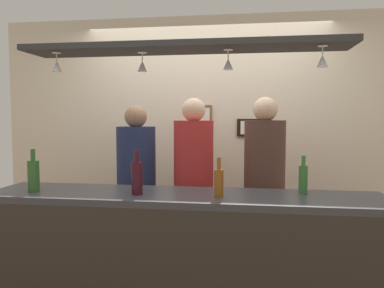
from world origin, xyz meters
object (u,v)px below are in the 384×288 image
Objects in this scene: bottle_wine_dark_red at (137,177)px; picture_frame_lower_pair at (252,128)px; bottle_champagne_green at (34,175)px; person_left_navy_shirt at (136,181)px; bottle_beer_amber_tall at (219,182)px; bottle_beer_green_import at (303,178)px; picture_frame_crest at (203,118)px; person_middle_red_shirt at (194,177)px; person_right_brown_shirt at (264,179)px.

picture_frame_lower_pair is (0.77, 1.48, 0.29)m from bottle_wine_dark_red.
person_left_navy_shirt is at bearing 57.01° from bottle_champagne_green.
bottle_beer_green_import is at bearing 19.51° from bottle_beer_amber_tall.
picture_frame_lower_pair is at bearing 35.34° from person_left_navy_shirt.
bottle_wine_dark_red is at bearing -100.38° from picture_frame_crest.
person_left_navy_shirt is at bearing -125.37° from picture_frame_crest.
picture_frame_crest is at bearing 100.61° from bottle_beer_amber_tall.
picture_frame_lower_pair is at bearing 62.48° from bottle_wine_dark_red.
picture_frame_lower_pair is at bearing 0.00° from picture_frame_crest.
bottle_wine_dark_red is 1.15× the size of bottle_beer_amber_tall.
picture_frame_lower_pair reaches higher than bottle_champagne_green.
bottle_champagne_green reaches higher than bottle_beer_green_import.
person_left_navy_shirt is at bearing 107.10° from bottle_wine_dark_red.
bottle_champagne_green is 2.14m from picture_frame_lower_pair.
bottle_champagne_green is 1.00× the size of picture_frame_lower_pair.
person_middle_red_shirt reaches higher than bottle_beer_amber_tall.
picture_frame_lower_pair is at bearing 98.11° from person_right_brown_shirt.
bottle_beer_amber_tall is (1.29, 0.01, -0.02)m from bottle_champagne_green.
person_right_brown_shirt reaches higher than bottle_beer_green_import.
bottle_beer_amber_tall is at bearing -79.39° from picture_frame_crest.
bottle_beer_amber_tall is 1.53m from picture_frame_lower_pair.
bottle_champagne_green is (-0.74, -0.01, 0.00)m from bottle_wine_dark_red.
bottle_beer_green_import is (1.11, 0.20, -0.01)m from bottle_wine_dark_red.
bottle_wine_dark_red is at bearing 0.78° from bottle_champagne_green.
bottle_champagne_green is at bearing -173.60° from bottle_beer_green_import.
person_left_navy_shirt is 0.96× the size of person_middle_red_shirt.
person_right_brown_shirt is 0.83m from picture_frame_lower_pair.
bottle_beer_amber_tall is at bearing -0.07° from bottle_wine_dark_red.
bottle_wine_dark_red is 1.15× the size of picture_frame_crest.
picture_frame_lower_pair is (1.51, 1.49, 0.29)m from bottle_champagne_green.
bottle_beer_amber_tall is (0.55, -0.00, -0.02)m from bottle_wine_dark_red.
picture_frame_crest is (0.51, 0.71, 0.55)m from person_left_navy_shirt.
picture_frame_lower_pair is (1.01, 0.71, 0.45)m from person_left_navy_shirt.
bottle_beer_green_import is at bearing 6.40° from bottle_champagne_green.
person_middle_red_shirt reaches higher than bottle_wine_dark_red.
picture_frame_lower_pair is (0.50, 0.71, 0.41)m from person_middle_red_shirt.
bottle_beer_amber_tall is at bearing -112.91° from person_right_brown_shirt.
bottle_beer_green_import is 1.36m from picture_frame_lower_pair.
bottle_beer_green_import is at bearing -75.38° from picture_frame_lower_pair.
person_right_brown_shirt is 1.06m from picture_frame_crest.
picture_frame_crest is (-0.60, 0.71, 0.51)m from person_right_brown_shirt.
person_right_brown_shirt is (1.11, 0.00, 0.04)m from person_left_navy_shirt.
person_left_navy_shirt is 0.96× the size of person_right_brown_shirt.
bottle_beer_green_import is at bearing 10.09° from bottle_wine_dark_red.
person_right_brown_shirt is 6.64× the size of bottle_beer_green_import.
picture_frame_lower_pair reaches higher than bottle_beer_green_import.
picture_frame_lower_pair is at bearing 44.61° from bottle_champagne_green.
picture_frame_crest is (-0.84, 1.28, 0.41)m from bottle_beer_green_import.
bottle_wine_dark_red is 1.12m from bottle_beer_green_import.
picture_frame_crest reaches higher than bottle_beer_amber_tall.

